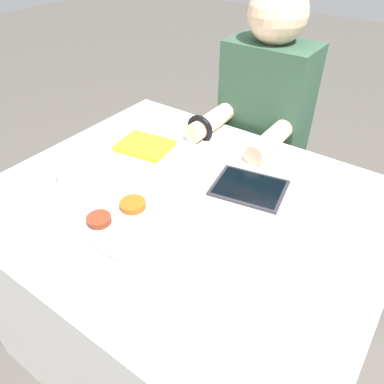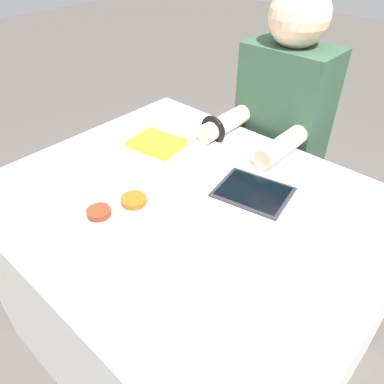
# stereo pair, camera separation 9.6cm
# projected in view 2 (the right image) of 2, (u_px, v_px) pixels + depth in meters

# --- Properties ---
(ground_plane) EXTENTS (12.00, 12.00, 0.00)m
(ground_plane) POSITION_uv_depth(u_px,v_px,m) (189.00, 339.00, 1.56)
(ground_plane) COLOR #4C4742
(dining_table) EXTENTS (1.14, 0.94, 0.75)m
(dining_table) POSITION_uv_depth(u_px,v_px,m) (188.00, 281.00, 1.33)
(dining_table) COLOR silver
(dining_table) RESTS_ON ground_plane
(thali_tray) EXTENTS (0.34, 0.34, 0.03)m
(thali_tray) POSITION_uv_depth(u_px,v_px,m) (123.00, 223.00, 1.01)
(thali_tray) COLOR #B7BABF
(thali_tray) RESTS_ON dining_table
(red_notebook) EXTENTS (0.20, 0.17, 0.02)m
(red_notebook) POSITION_uv_depth(u_px,v_px,m) (156.00, 144.00, 1.34)
(red_notebook) COLOR silver
(red_notebook) RESTS_ON dining_table
(tablet_device) EXTENTS (0.24, 0.21, 0.01)m
(tablet_device) POSITION_uv_depth(u_px,v_px,m) (253.00, 192.00, 1.12)
(tablet_device) COLOR #28282D
(tablet_device) RESTS_ON dining_table
(person_diner) EXTENTS (0.34, 0.44, 1.25)m
(person_diner) POSITION_uv_depth(u_px,v_px,m) (276.00, 155.00, 1.57)
(person_diner) COLOR black
(person_diner) RESTS_ON ground_plane
(drinking_glass) EXTENTS (0.08, 0.08, 0.11)m
(drinking_glass) POSITION_uv_depth(u_px,v_px,m) (78.00, 163.00, 1.15)
(drinking_glass) COLOR silver
(drinking_glass) RESTS_ON dining_table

